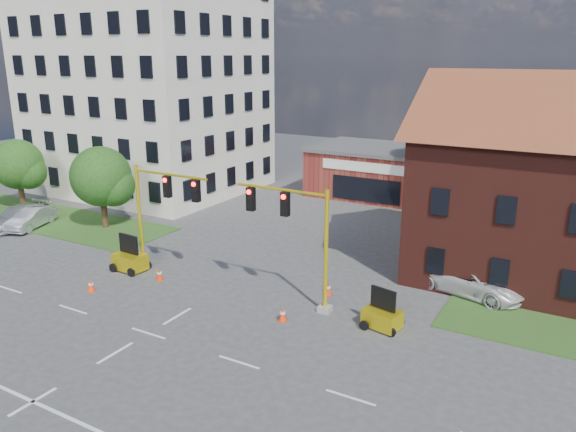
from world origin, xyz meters
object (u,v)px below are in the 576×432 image
(trailer_west, at_px, (130,260))
(pickup_white, at_px, (473,280))
(trailer_east, at_px, (382,316))
(signal_mast_west, at_px, (160,208))
(signal_mast_east, at_px, (296,231))

(trailer_west, bearing_deg, pickup_white, 23.26)
(trailer_east, bearing_deg, trailer_west, -165.61)
(trailer_west, height_order, trailer_east, trailer_west)
(signal_mast_west, height_order, trailer_west, signal_mast_west)
(signal_mast_east, xyz_separation_m, pickup_white, (7.45, 5.82, -3.14))
(signal_mast_west, bearing_deg, trailer_east, -0.97)
(trailer_west, xyz_separation_m, pickup_white, (18.12, 6.55, 0.12))
(signal_mast_west, height_order, pickup_white, signal_mast_west)
(trailer_west, bearing_deg, signal_mast_east, 7.31)
(signal_mast_east, relative_size, pickup_white, 1.10)
(signal_mast_east, height_order, trailer_east, signal_mast_east)
(signal_mast_east, bearing_deg, trailer_west, -176.08)
(trailer_east, bearing_deg, signal_mast_east, -170.26)
(trailer_east, height_order, pickup_white, trailer_east)
(trailer_east, bearing_deg, signal_mast_west, -168.46)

